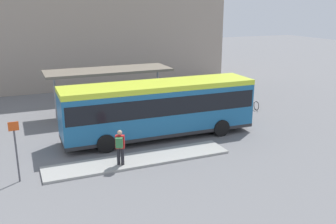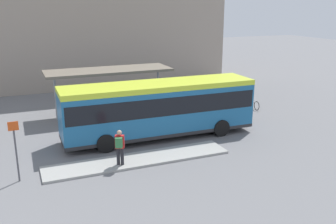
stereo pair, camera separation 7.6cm
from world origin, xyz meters
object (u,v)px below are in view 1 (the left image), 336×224
object	(u,v)px
bicycle_white	(253,104)
bicycle_black	(244,102)
city_bus	(159,106)
pedestrian_waiting	(120,145)
platform_sign	(16,149)

from	to	relation	value
bicycle_white	bicycle_black	world-z (taller)	bicycle_white
city_bus	pedestrian_waiting	world-z (taller)	city_bus
pedestrian_waiting	bicycle_black	size ratio (longest dim) A/B	1.16
bicycle_white	bicycle_black	size ratio (longest dim) A/B	1.07
bicycle_white	pedestrian_waiting	bearing A→B (deg)	-59.53
bicycle_white	platform_sign	xyz separation A→B (m)	(-16.84, -6.19, 1.20)
bicycle_white	bicycle_black	bearing A→B (deg)	-166.29
pedestrian_waiting	bicycle_black	distance (m)	14.17
bicycle_black	platform_sign	distance (m)	18.15
platform_sign	bicycle_black	bearing A→B (deg)	22.99
bicycle_black	platform_sign	size ratio (longest dim) A/B	0.55
pedestrian_waiting	bicycle_white	distance (m)	13.88
city_bus	platform_sign	world-z (taller)	city_bus
pedestrian_waiting	bicycle_white	xyz separation A→B (m)	(12.25, 6.49, -0.78)
city_bus	bicycle_white	size ratio (longest dim) A/B	6.94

